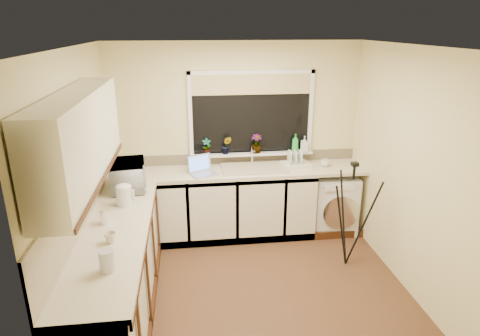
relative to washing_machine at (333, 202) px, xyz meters
name	(u,v)px	position (x,y,z in m)	size (l,w,h in m)	color
floor	(252,287)	(-1.27, -1.19, -0.39)	(3.20, 3.20, 0.00)	#533221
ceiling	(255,46)	(-1.27, -1.19, 2.06)	(3.20, 3.20, 0.00)	white
wall_back	(236,139)	(-1.27, 0.31, 0.84)	(3.20, 3.20, 0.00)	beige
wall_front	(291,263)	(-1.27, -2.69, 0.84)	(3.20, 3.20, 0.00)	beige
wall_left	(81,187)	(-2.87, -1.19, 0.84)	(3.00, 3.00, 0.00)	beige
wall_right	(410,172)	(0.33, -1.19, 0.84)	(3.00, 3.00, 0.00)	beige
base_cabinet_back	(213,205)	(-1.60, 0.01, 0.04)	(2.55, 0.60, 0.86)	silver
base_cabinet_left	(118,277)	(-2.57, -1.49, 0.04)	(0.54, 2.40, 0.86)	silver
worktop_back	(239,171)	(-1.27, 0.01, 0.49)	(3.20, 0.60, 0.04)	beige
worktop_left	(113,234)	(-2.57, -1.49, 0.49)	(0.60, 2.40, 0.04)	beige
upper_cabinet	(80,138)	(-2.71, -1.64, 1.41)	(0.28, 1.90, 0.70)	silver
splashback_left	(76,210)	(-2.86, -1.49, 0.74)	(0.02, 2.40, 0.45)	beige
splashback_back	(236,158)	(-1.27, 0.30, 0.58)	(3.20, 0.02, 0.14)	beige
window_glass	(251,114)	(-1.07, 0.30, 1.16)	(1.50, 0.02, 1.00)	black
window_blind	(252,84)	(-1.07, 0.27, 1.54)	(1.50, 0.02, 0.25)	tan
windowsill	(252,154)	(-1.07, 0.24, 0.65)	(1.60, 0.14, 0.03)	white
sink	(254,168)	(-1.07, 0.01, 0.52)	(0.82, 0.46, 0.03)	tan
faucet	(252,156)	(-1.07, 0.19, 0.63)	(0.03, 0.03, 0.24)	silver
washing_machine	(333,202)	(0.00, 0.00, 0.00)	(0.55, 0.53, 0.78)	silver
laptop	(202,169)	(-1.73, -0.07, 0.57)	(0.38, 0.36, 0.23)	#A3A2AA
kettle	(124,196)	(-2.55, -0.91, 0.61)	(0.15, 0.15, 0.20)	silver
dish_rack	(296,165)	(-0.53, 0.04, 0.54)	(0.35, 0.26, 0.05)	beige
tripod	(350,215)	(-0.13, -0.86, 0.23)	(0.62, 0.62, 1.24)	black
glass_jug	(107,261)	(-2.51, -2.11, 0.59)	(0.11, 0.11, 0.17)	#B5BAC0
steel_jar	(105,218)	(-2.67, -1.31, 0.57)	(0.09, 0.09, 0.12)	white
microwave	(128,175)	(-2.56, -0.44, 0.66)	(0.54, 0.37, 0.30)	white
plant_a	(207,147)	(-1.66, 0.22, 0.77)	(0.11, 0.08, 0.21)	#999999
plant_b	(226,145)	(-1.40, 0.22, 0.78)	(0.13, 0.10, 0.23)	#999999
plant_c	(256,144)	(-1.01, 0.22, 0.78)	(0.14, 0.14, 0.25)	#999999
soap_bottle_green	(295,143)	(-0.50, 0.22, 0.78)	(0.09, 0.09, 0.23)	green
soap_bottle_clear	(304,144)	(-0.38, 0.21, 0.76)	(0.09, 0.09, 0.21)	#999999
cup_back	(325,163)	(-0.15, 0.00, 0.56)	(0.12, 0.12, 0.09)	silver
cup_left	(110,238)	(-2.56, -1.68, 0.56)	(0.10, 0.10, 0.09)	beige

